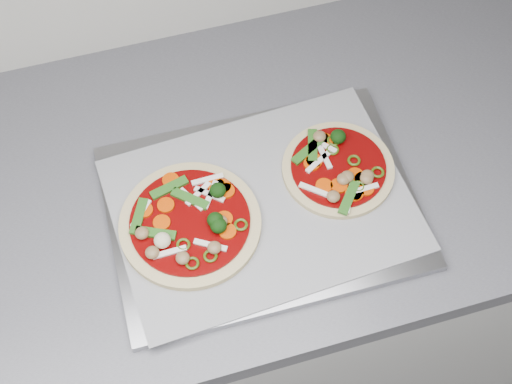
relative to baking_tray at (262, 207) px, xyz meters
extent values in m
cube|color=silver|center=(0.41, 0.07, -0.48)|extent=(3.60, 0.60, 0.86)
cube|color=slate|center=(0.41, 0.07, -0.03)|extent=(3.60, 0.60, 0.04)
cube|color=#929298|center=(0.00, 0.00, 0.00)|extent=(0.45, 0.34, 0.01)
cube|color=gray|center=(0.00, 0.00, 0.01)|extent=(0.45, 0.34, 0.00)
cylinder|color=#D9C787|center=(-0.11, -0.01, 0.01)|extent=(0.22, 0.22, 0.01)
cylinder|color=#6E0707|center=(-0.11, -0.01, 0.02)|extent=(0.18, 0.18, 0.00)
ellipsoid|color=black|center=(-0.06, 0.03, 0.03)|extent=(0.03, 0.03, 0.02)
cube|color=#2A601E|center=(-0.10, 0.03, 0.03)|extent=(0.05, 0.05, 0.00)
cube|color=white|center=(-0.07, 0.03, 0.03)|extent=(0.04, 0.04, 0.00)
ellipsoid|color=brown|center=(-0.13, -0.06, 0.03)|extent=(0.03, 0.03, 0.01)
ellipsoid|color=brown|center=(-0.17, -0.04, 0.03)|extent=(0.02, 0.02, 0.01)
ellipsoid|color=brown|center=(-0.18, -0.01, 0.03)|extent=(0.03, 0.03, 0.01)
ellipsoid|color=black|center=(-0.07, -0.02, 0.03)|extent=(0.03, 0.03, 0.02)
cube|color=#2A601E|center=(-0.16, -0.01, 0.03)|extent=(0.06, 0.04, 0.00)
cylinder|color=#E43800|center=(-0.15, 0.00, 0.03)|extent=(0.03, 0.03, 0.00)
ellipsoid|color=brown|center=(-0.07, -0.02, 0.03)|extent=(0.02, 0.02, 0.01)
cube|color=white|center=(-0.09, -0.05, 0.03)|extent=(0.05, 0.03, 0.00)
cylinder|color=#E43800|center=(-0.06, -0.04, 0.03)|extent=(0.04, 0.04, 0.00)
torus|color=#33490E|center=(-0.13, -0.04, 0.03)|extent=(0.03, 0.03, 0.00)
cube|color=#2A601E|center=(-0.12, 0.05, 0.03)|extent=(0.06, 0.03, 0.00)
cube|color=white|center=(-0.07, 0.05, 0.03)|extent=(0.05, 0.01, 0.00)
cube|color=white|center=(-0.10, 0.03, 0.03)|extent=(0.03, 0.05, 0.00)
torus|color=#33490E|center=(-0.04, -0.03, 0.03)|extent=(0.03, 0.03, 0.00)
cylinder|color=#E43800|center=(-0.06, 0.04, 0.03)|extent=(0.04, 0.04, 0.00)
cylinder|color=#E43800|center=(-0.06, -0.02, 0.03)|extent=(0.03, 0.03, 0.00)
cube|color=#2A601E|center=(-0.18, 0.02, 0.03)|extent=(0.04, 0.06, 0.00)
torus|color=#33490E|center=(-0.12, -0.07, 0.03)|extent=(0.03, 0.03, 0.00)
cylinder|color=#E43800|center=(-0.12, 0.07, 0.03)|extent=(0.04, 0.04, 0.00)
torus|color=#33490E|center=(-0.09, -0.07, 0.03)|extent=(0.02, 0.02, 0.00)
cube|color=white|center=(-0.15, -0.05, 0.03)|extent=(0.05, 0.01, 0.00)
ellipsoid|color=black|center=(-0.07, -0.03, 0.03)|extent=(0.03, 0.03, 0.02)
cylinder|color=#E43800|center=(-0.05, 0.03, 0.03)|extent=(0.04, 0.04, 0.00)
cube|color=white|center=(-0.07, 0.03, 0.03)|extent=(0.03, 0.04, 0.00)
cube|color=white|center=(-0.09, 0.03, 0.03)|extent=(0.04, 0.03, 0.00)
cube|color=white|center=(-0.17, 0.02, 0.03)|extent=(0.04, 0.04, 0.00)
cylinder|color=#E43800|center=(-0.05, 0.04, 0.03)|extent=(0.04, 0.04, 0.00)
ellipsoid|color=beige|center=(-0.15, -0.03, 0.03)|extent=(0.03, 0.03, 0.02)
ellipsoid|color=brown|center=(-0.09, -0.06, 0.03)|extent=(0.03, 0.03, 0.01)
cylinder|color=#E43800|center=(-0.17, 0.03, 0.03)|extent=(0.03, 0.03, 0.00)
cylinder|color=#E43800|center=(-0.14, 0.03, 0.03)|extent=(0.03, 0.03, 0.00)
cylinder|color=#D9C787|center=(0.13, 0.02, 0.01)|extent=(0.22, 0.22, 0.01)
cylinder|color=#6E0707|center=(0.13, 0.02, 0.02)|extent=(0.19, 0.19, 0.00)
cube|color=white|center=(0.12, 0.06, 0.02)|extent=(0.04, 0.04, 0.00)
cylinder|color=#E43800|center=(0.14, 0.00, 0.02)|extent=(0.03, 0.03, 0.00)
cylinder|color=#E43800|center=(0.12, 0.07, 0.02)|extent=(0.03, 0.03, 0.00)
cylinder|color=#E43800|center=(0.09, 0.00, 0.02)|extent=(0.03, 0.03, 0.00)
torus|color=#33490E|center=(0.13, 0.07, 0.02)|extent=(0.03, 0.03, 0.00)
cylinder|color=#E43800|center=(0.15, -0.01, 0.02)|extent=(0.03, 0.03, 0.00)
cylinder|color=#E43800|center=(0.15, -0.02, 0.02)|extent=(0.03, 0.03, 0.00)
cylinder|color=#E43800|center=(0.13, -0.03, 0.02)|extent=(0.03, 0.03, 0.00)
ellipsoid|color=brown|center=(0.16, -0.01, 0.03)|extent=(0.03, 0.03, 0.01)
cylinder|color=#E43800|center=(0.12, -0.01, 0.02)|extent=(0.03, 0.03, 0.00)
ellipsoid|color=brown|center=(0.11, 0.08, 0.03)|extent=(0.03, 0.03, 0.01)
cylinder|color=#E43800|center=(0.09, 0.04, 0.02)|extent=(0.04, 0.04, 0.00)
ellipsoid|color=black|center=(0.14, 0.07, 0.03)|extent=(0.03, 0.03, 0.02)
cylinder|color=#E43800|center=(0.09, 0.04, 0.02)|extent=(0.04, 0.04, 0.00)
cube|color=white|center=(0.10, 0.04, 0.02)|extent=(0.05, 0.03, 0.00)
ellipsoid|color=brown|center=(0.12, 0.00, 0.03)|extent=(0.03, 0.03, 0.01)
cylinder|color=#E43800|center=(0.12, 0.08, 0.02)|extent=(0.03, 0.03, 0.00)
cube|color=white|center=(0.08, -0.01, 0.02)|extent=(0.04, 0.04, 0.00)
ellipsoid|color=brown|center=(0.13, 0.00, 0.03)|extent=(0.02, 0.02, 0.01)
torus|color=#33490E|center=(0.15, 0.03, 0.02)|extent=(0.02, 0.02, 0.00)
torus|color=#33490E|center=(0.14, -0.02, 0.02)|extent=(0.03, 0.03, 0.00)
cube|color=white|center=(0.11, 0.05, 0.02)|extent=(0.01, 0.05, 0.00)
cube|color=#2A601E|center=(0.10, 0.07, 0.02)|extent=(0.03, 0.06, 0.00)
cube|color=#2A601E|center=(0.12, -0.03, 0.02)|extent=(0.05, 0.05, 0.00)
torus|color=#33490E|center=(0.18, 0.00, 0.02)|extent=(0.02, 0.02, 0.00)
cube|color=white|center=(0.15, -0.03, 0.02)|extent=(0.05, 0.01, 0.00)
torus|color=#33490E|center=(0.13, 0.05, 0.02)|extent=(0.02, 0.02, 0.00)
cube|color=white|center=(0.12, -0.03, 0.02)|extent=(0.03, 0.05, 0.00)
cube|color=#2A601E|center=(0.09, 0.06, 0.02)|extent=(0.06, 0.04, 0.00)
cylinder|color=#E43800|center=(0.13, -0.03, 0.02)|extent=(0.03, 0.03, 0.00)
ellipsoid|color=brown|center=(0.16, -0.01, 0.03)|extent=(0.02, 0.02, 0.01)
ellipsoid|color=brown|center=(0.10, -0.03, 0.03)|extent=(0.02, 0.02, 0.01)
camera|label=1|loc=(-0.15, -0.49, 0.92)|focal=50.00mm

